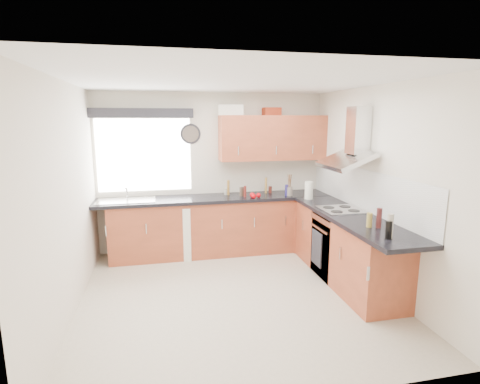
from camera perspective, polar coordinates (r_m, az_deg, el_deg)
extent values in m
plane|color=beige|center=(4.69, -0.84, -15.44)|extent=(3.60, 3.60, 0.00)
cube|color=white|center=(4.22, -0.94, 16.59)|extent=(3.60, 3.60, 0.02)
cube|color=silver|center=(6.03, -4.22, 3.00)|extent=(3.60, 0.02, 2.50)
cube|color=silver|center=(2.60, 6.96, -7.96)|extent=(3.60, 0.02, 2.50)
cube|color=silver|center=(4.32, -25.03, -1.26)|extent=(0.02, 3.60, 2.50)
cube|color=silver|center=(4.95, 20.01, 0.58)|extent=(0.02, 3.60, 2.50)
cube|color=white|center=(5.94, -14.38, 5.47)|extent=(1.40, 0.02, 1.10)
cube|color=black|center=(5.82, -14.72, 11.56)|extent=(1.50, 0.18, 0.14)
cube|color=white|center=(5.21, 18.13, 0.41)|extent=(0.01, 3.00, 0.54)
cube|color=brown|center=(5.91, -4.68, -5.32)|extent=(3.00, 0.58, 0.86)
cube|color=brown|center=(6.30, 9.95, -4.42)|extent=(0.60, 0.60, 0.86)
cube|color=brown|center=(5.14, 15.73, -8.26)|extent=(0.58, 2.10, 0.86)
cube|color=black|center=(5.80, -3.76, -0.98)|extent=(3.60, 0.62, 0.05)
cube|color=black|center=(4.88, 16.73, -3.76)|extent=(0.62, 2.42, 0.05)
cube|color=black|center=(5.26, 14.87, -7.82)|extent=(0.56, 0.58, 0.85)
cube|color=silver|center=(5.13, 15.14, -2.60)|extent=(0.52, 0.52, 0.01)
cube|color=brown|center=(6.02, 5.03, 8.22)|extent=(1.70, 0.35, 0.70)
cube|color=white|center=(5.89, -9.74, -5.76)|extent=(0.67, 0.66, 0.81)
cylinder|color=black|center=(5.92, -7.54, 8.77)|extent=(0.31, 0.04, 0.31)
cube|color=white|center=(5.95, -1.32, 12.37)|extent=(0.44, 0.36, 0.16)
cube|color=#9C2F15|center=(6.10, 4.79, 12.13)|extent=(0.27, 0.23, 0.12)
cylinder|color=#76685D|center=(5.92, 7.53, 0.11)|extent=(0.12, 0.12, 0.14)
cylinder|color=white|center=(5.70, 10.44, 0.25)|extent=(0.13, 0.13, 0.26)
cylinder|color=navy|center=(5.90, 7.10, 0.27)|extent=(0.05, 0.05, 0.17)
cylinder|color=#5F1914|center=(5.76, 0.77, 0.08)|extent=(0.04, 0.04, 0.17)
cylinder|color=gray|center=(5.94, -2.16, 0.01)|extent=(0.05, 0.05, 0.09)
cylinder|color=#501810|center=(6.11, 4.62, 0.36)|extent=(0.05, 0.05, 0.11)
cylinder|color=brown|center=(5.91, -1.79, 0.67)|extent=(0.04, 0.04, 0.24)
cylinder|color=#A57A39|center=(6.08, 3.97, 1.02)|extent=(0.04, 0.04, 0.25)
cylinder|color=#3F2E23|center=(5.83, 0.30, 0.06)|extent=(0.07, 0.07, 0.14)
cylinder|color=#A88F39|center=(4.40, 19.12, -4.05)|extent=(0.06, 0.06, 0.16)
cylinder|color=#4C1B1B|center=(4.40, 20.42, -3.74)|extent=(0.06, 0.06, 0.22)
cylinder|color=black|center=(4.05, 21.70, -5.39)|extent=(0.06, 0.06, 0.18)
cylinder|color=#A69D8D|center=(4.07, 21.89, -4.82)|extent=(0.06, 0.06, 0.25)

